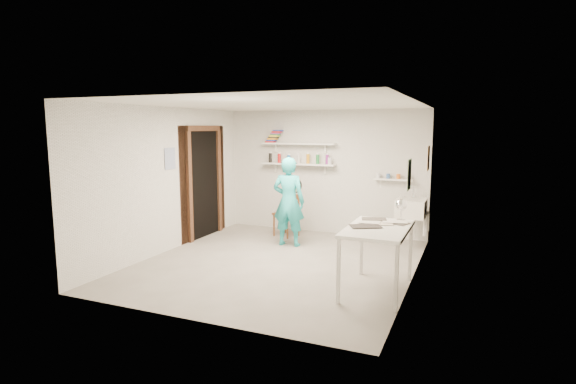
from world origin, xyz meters
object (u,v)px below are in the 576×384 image
at_px(work_table, 377,259).
at_px(desk_lamp, 402,205).
at_px(man, 289,202).
at_px(belfast_sink, 411,208).
at_px(wall_clock, 294,185).
at_px(wooden_chair, 286,214).

xyz_separation_m(work_table, desk_lamp, (0.21, 0.50, 0.64)).
bearing_deg(man, belfast_sink, -165.40).
xyz_separation_m(wall_clock, work_table, (1.88, -1.87, -0.63)).
xyz_separation_m(man, desk_lamp, (2.10, -1.15, 0.27)).
bearing_deg(wall_clock, belfast_sink, 8.86).
xyz_separation_m(man, work_table, (1.89, -1.65, -0.37)).
xyz_separation_m(wooden_chair, desk_lamp, (2.40, -1.77, 0.62)).
relative_size(belfast_sink, man, 0.38).
bearing_deg(wooden_chair, man, -45.04).
distance_m(wooden_chair, work_table, 3.16).
bearing_deg(wooden_chair, belfast_sink, 19.71).
height_order(man, wall_clock, man).
bearing_deg(wall_clock, work_table, -48.65).
bearing_deg(desk_lamp, wooden_chair, 143.59).
relative_size(wooden_chair, work_table, 0.69).
height_order(wall_clock, desk_lamp, wall_clock).
xyz_separation_m(belfast_sink, work_table, (-0.11, -2.31, -0.28)).
bearing_deg(desk_lamp, man, 151.21).
bearing_deg(work_table, desk_lamp, 67.58).
bearing_deg(man, wall_clock, -97.49).
distance_m(man, wooden_chair, 0.78).
bearing_deg(work_table, wall_clock, 135.09).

